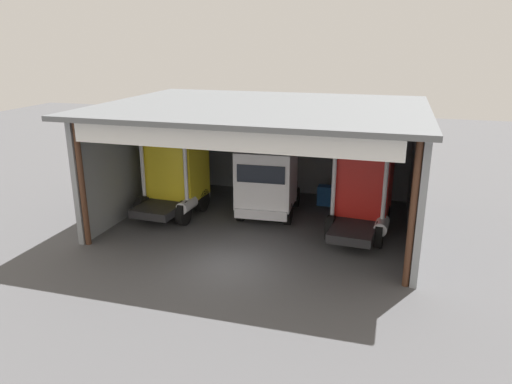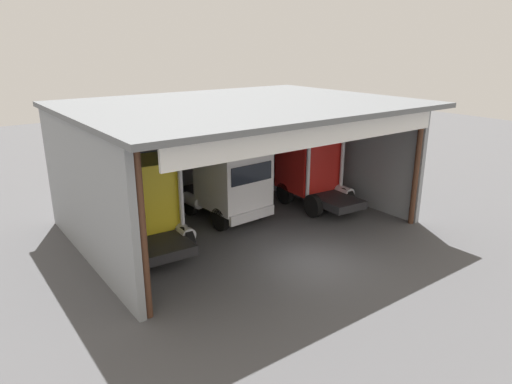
% 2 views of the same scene
% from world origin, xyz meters
% --- Properties ---
extents(ground_plane, '(80.00, 80.00, 0.00)m').
position_xyz_m(ground_plane, '(0.00, 0.00, 0.00)').
color(ground_plane, '#4C4C4F').
rests_on(ground_plane, ground).
extents(workshop_shed, '(13.85, 10.85, 5.51)m').
position_xyz_m(workshop_shed, '(0.00, 5.66, 3.81)').
color(workshop_shed, gray).
rests_on(workshop_shed, ground).
extents(truck_yellow_right_bay, '(2.72, 4.26, 3.60)m').
position_xyz_m(truck_yellow_right_bay, '(-4.44, 4.68, 1.89)').
color(truck_yellow_right_bay, yellow).
rests_on(truck_yellow_right_bay, ground).
extents(truck_white_center_bay, '(2.90, 5.31, 3.60)m').
position_xyz_m(truck_white_center_bay, '(-0.02, 5.43, 1.81)').
color(truck_white_center_bay, white).
rests_on(truck_white_center_bay, ground).
extents(truck_red_center_left_bay, '(2.60, 4.91, 3.57)m').
position_xyz_m(truck_red_center_left_bay, '(4.45, 4.83, 1.86)').
color(truck_red_center_left_bay, red).
rests_on(truck_red_center_left_bay, ground).
extents(oil_drum, '(0.58, 0.58, 0.87)m').
position_xyz_m(oil_drum, '(-2.40, 8.94, 0.44)').
color(oil_drum, '#197233').
rests_on(oil_drum, ground).
extents(tool_cart, '(0.90, 0.60, 1.00)m').
position_xyz_m(tool_cart, '(2.48, 7.97, 0.50)').
color(tool_cart, '#1E59A5').
rests_on(tool_cart, ground).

